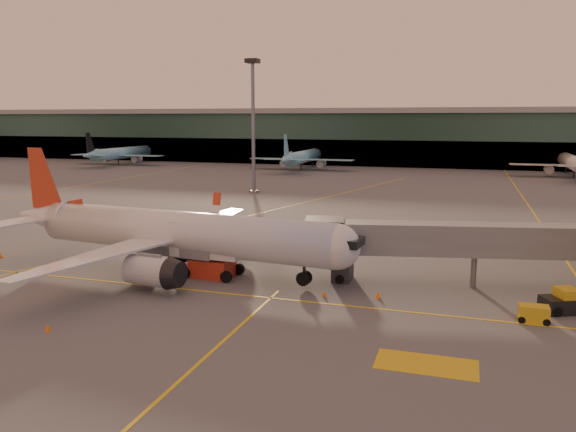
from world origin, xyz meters
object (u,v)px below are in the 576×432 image
(main_airplane, at_px, (171,233))
(pushback_tug, at_px, (567,303))
(catering_truck, at_px, (209,245))
(gpu_cart, at_px, (534,314))

(main_airplane, distance_m, pushback_tug, 34.32)
(catering_truck, relative_size, gpu_cart, 3.13)
(main_airplane, bearing_deg, pushback_tug, 3.70)
(pushback_tug, bearing_deg, catering_truck, 154.37)
(gpu_cart, relative_size, pushback_tug, 0.53)
(catering_truck, bearing_deg, gpu_cart, -5.88)
(gpu_cart, distance_m, pushback_tug, 4.01)
(pushback_tug, bearing_deg, gpu_cart, -154.83)
(main_airplane, xyz_separation_m, catering_truck, (4.18, -0.42, -0.79))
(gpu_cart, bearing_deg, catering_truck, 171.70)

